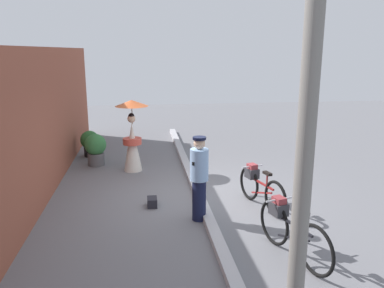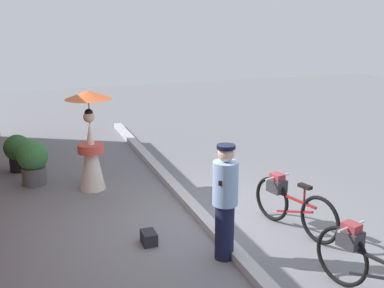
{
  "view_description": "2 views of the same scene",
  "coord_description": "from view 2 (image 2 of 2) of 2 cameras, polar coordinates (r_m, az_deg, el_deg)",
  "views": [
    {
      "loc": [
        -7.87,
        1.18,
        3.12
      ],
      "look_at": [
        -0.01,
        0.14,
        1.2
      ],
      "focal_mm": 36.28,
      "sensor_mm": 36.0,
      "label": 1
    },
    {
      "loc": [
        -6.59,
        2.59,
        3.26
      ],
      "look_at": [
        0.1,
        0.18,
        1.3
      ],
      "focal_mm": 45.12,
      "sensor_mm": 36.0,
      "label": 2
    }
  ],
  "objects": [
    {
      "name": "sidewalk_curb",
      "position": [
        7.77,
        1.49,
        -8.89
      ],
      "size": [
        14.0,
        0.2,
        0.12
      ],
      "primitive_type": "cube",
      "color": "#B2B2B7",
      "rests_on": "ground_plane"
    },
    {
      "name": "person_officer",
      "position": [
        6.43,
        3.93,
        -6.59
      ],
      "size": [
        0.34,
        0.34,
        1.61
      ],
      "color": "#141938",
      "rests_on": "ground_plane"
    },
    {
      "name": "person_with_parasol",
      "position": [
        9.12,
        -11.92,
        0.56
      ],
      "size": [
        0.86,
        0.86,
        1.88
      ],
      "color": "silver",
      "rests_on": "ground_plane"
    },
    {
      "name": "bicycle_near_officer",
      "position": [
        7.58,
        11.62,
        -6.85
      ],
      "size": [
        1.66,
        0.58,
        0.81
      ],
      "color": "black",
      "rests_on": "ground_plane"
    },
    {
      "name": "potted_plant_small",
      "position": [
        10.74,
        -19.88,
        -0.74
      ],
      "size": [
        0.57,
        0.55,
        0.78
      ],
      "color": "black",
      "rests_on": "ground_plane"
    },
    {
      "name": "potted_plant_by_door",
      "position": [
        9.8,
        -18.23,
        -1.84
      ],
      "size": [
        0.61,
        0.59,
        0.88
      ],
      "color": "#59595B",
      "rests_on": "ground_plane"
    },
    {
      "name": "bicycle_far_side",
      "position": [
        6.06,
        20.53,
        -13.25
      ],
      "size": [
        1.7,
        0.61,
        0.86
      ],
      "color": "black",
      "rests_on": "ground_plane"
    },
    {
      "name": "backpack_on_pavement",
      "position": [
        7.14,
        -5.07,
        -10.94
      ],
      "size": [
        0.3,
        0.2,
        0.18
      ],
      "color": "#26262D",
      "rests_on": "ground_plane"
    },
    {
      "name": "ground_plane",
      "position": [
        7.8,
        1.49,
        -9.29
      ],
      "size": [
        30.0,
        30.0,
        0.0
      ],
      "primitive_type": "plane",
      "color": "slate"
    }
  ]
}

